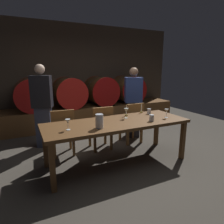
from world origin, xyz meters
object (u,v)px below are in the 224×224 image
(guest_right, at_px, (133,103))
(cup_right, at_px, (149,111))
(pitcher, at_px, (99,121))
(chair_left, at_px, (63,130))
(wine_glass_left, at_px, (68,122))
(wine_glass_right, at_px, (167,111))
(wine_barrel_center_left, at_px, (69,93))
(cup_left, at_px, (152,118))
(chair_right, at_px, (133,121))
(chair_center, at_px, (101,126))
(candle_left, at_px, (126,112))
(wine_barrel_center_right, at_px, (101,91))
(wine_barrel_far_right, at_px, (127,89))
(dining_table, at_px, (117,126))
(candle_right, at_px, (141,110))
(guest_left, at_px, (43,106))
(wine_glass_center, at_px, (126,111))
(wine_barrel_far_left, at_px, (31,95))

(guest_right, height_order, cup_right, guest_right)
(pitcher, bearing_deg, chair_left, 113.16)
(wine_glass_left, distance_m, wine_glass_right, 1.73)
(wine_barrel_center_left, xyz_separation_m, cup_left, (0.73, -2.73, -0.15))
(wine_glass_left, bearing_deg, chair_right, 26.05)
(wine_barrel_center_left, distance_m, cup_left, 2.83)
(chair_center, bearing_deg, candle_left, 139.20)
(wine_barrel_center_right, bearing_deg, wine_barrel_far_right, 0.00)
(dining_table, bearing_deg, wine_barrel_far_right, 56.86)
(guest_right, bearing_deg, wine_barrel_center_left, -32.75)
(dining_table, bearing_deg, guest_right, 47.37)
(chair_left, height_order, candle_right, candle_right)
(wine_barrel_far_right, distance_m, dining_table, 3.01)
(chair_center, height_order, wine_glass_right, wine_glass_right)
(dining_table, xyz_separation_m, wine_glass_right, (0.91, -0.15, 0.18))
(chair_right, xyz_separation_m, guest_right, (0.20, 0.33, 0.33))
(guest_left, bearing_deg, chair_right, -178.70)
(wine_barrel_center_right, xyz_separation_m, chair_left, (-1.50, -1.83, -0.45))
(wine_barrel_far_right, distance_m, wine_glass_right, 2.76)
(dining_table, bearing_deg, wine_glass_center, 28.56)
(guest_right, bearing_deg, chair_center, 42.50)
(chair_right, height_order, wine_glass_right, wine_glass_right)
(wine_barrel_center_left, height_order, cup_left, wine_barrel_center_left)
(pitcher, bearing_deg, cup_left, -1.33)
(wine_barrel_far_left, distance_m, pitcher, 2.81)
(dining_table, height_order, wine_glass_center, wine_glass_center)
(chair_left, distance_m, cup_left, 1.60)
(wine_barrel_far_left, distance_m, cup_right, 3.00)
(wine_barrel_far_left, height_order, wine_glass_center, wine_barrel_far_left)
(chair_left, xyz_separation_m, wine_glass_left, (-0.06, -0.76, 0.36))
(pitcher, distance_m, cup_left, 0.92)
(dining_table, height_order, guest_right, guest_right)
(wine_glass_left, bearing_deg, chair_center, 41.41)
(candle_right, bearing_deg, cup_left, -108.13)
(candle_right, relative_size, wine_glass_left, 1.26)
(chair_left, bearing_deg, chair_center, 179.15)
(wine_glass_left, bearing_deg, pitcher, -14.55)
(guest_right, bearing_deg, guest_left, 12.73)
(wine_barrel_center_left, bearing_deg, chair_left, -107.22)
(dining_table, relative_size, guest_left, 1.44)
(wine_barrel_far_left, relative_size, wine_barrel_center_right, 1.00)
(candle_left, height_order, wine_glass_left, candle_left)
(candle_right, distance_m, wine_glass_left, 1.61)
(pitcher, bearing_deg, chair_right, 38.06)
(chair_right, height_order, pitcher, pitcher)
(dining_table, height_order, wine_glass_right, wine_glass_right)
(chair_left, height_order, wine_glass_left, wine_glass_left)
(guest_left, distance_m, candle_left, 1.68)
(candle_left, distance_m, wine_glass_right, 0.72)
(dining_table, distance_m, wine_glass_center, 0.35)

